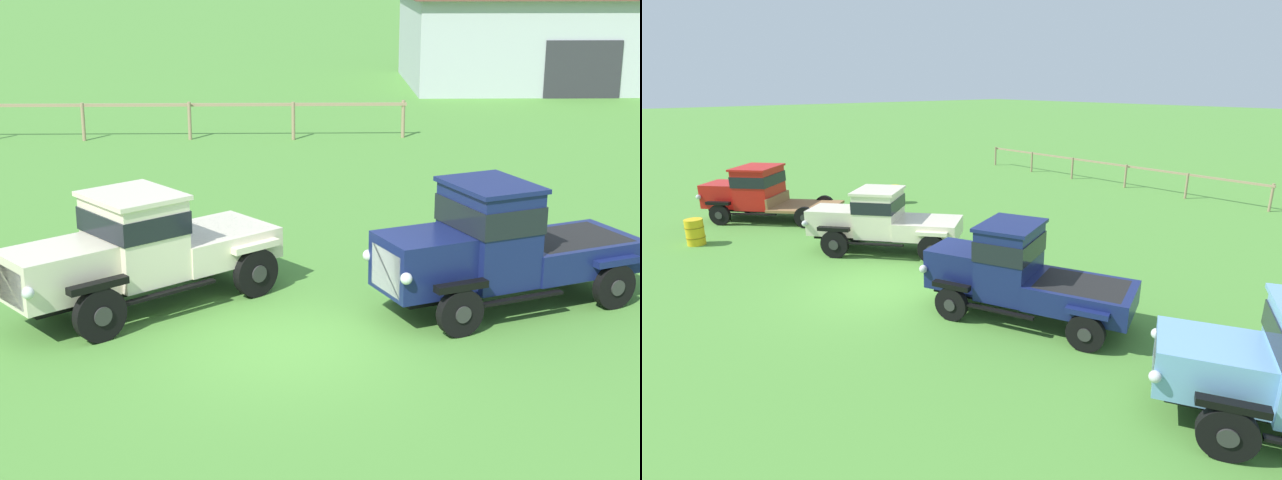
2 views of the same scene
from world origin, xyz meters
The scene contains 5 objects.
ground_plane centered at (0.00, 0.00, 0.00)m, with size 240.00×240.00×0.00m, color #518E38.
farm_shed centered at (14.98, 30.62, 2.19)m, with size 20.03×9.63×4.35m.
paddock_fence centered at (-4.95, 17.57, 0.91)m, with size 17.40×0.45×1.25m.
vintage_truck_second_in_line centered at (-2.58, 1.84, 1.10)m, with size 4.87×4.46×2.11m.
vintage_truck_midrow_center centered at (3.72, 1.72, 1.13)m, with size 5.20×3.44×2.30m.
Camera 1 is at (0.22, -14.62, 6.22)m, focal length 55.00 mm.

